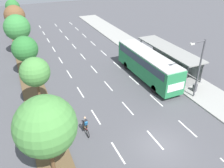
% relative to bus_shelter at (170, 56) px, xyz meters
% --- Properties ---
extents(ground_plane, '(140.00, 140.00, 0.00)m').
position_rel_bus_shelter_xyz_m(ground_plane, '(-9.53, -11.76, -1.87)').
color(ground_plane, '#4C4C51').
extents(median_strip, '(2.60, 52.00, 0.12)m').
position_rel_bus_shelter_xyz_m(median_strip, '(-17.83, 8.24, -1.81)').
color(median_strip, brown).
rests_on(median_strip, ground).
extents(sidewalk_right, '(4.50, 52.00, 0.15)m').
position_rel_bus_shelter_xyz_m(sidewalk_right, '(-0.28, 8.24, -1.79)').
color(sidewalk_right, '#9E9E99').
rests_on(sidewalk_right, ground).
extents(lane_divider_left, '(0.14, 47.40, 0.01)m').
position_rel_bus_shelter_xyz_m(lane_divider_left, '(-13.03, 6.44, -1.86)').
color(lane_divider_left, white).
rests_on(lane_divider_left, ground).
extents(lane_divider_center, '(0.14, 47.40, 0.01)m').
position_rel_bus_shelter_xyz_m(lane_divider_center, '(-9.53, 6.44, -1.86)').
color(lane_divider_center, white).
rests_on(lane_divider_center, ground).
extents(lane_divider_right, '(0.14, 47.40, 0.01)m').
position_rel_bus_shelter_xyz_m(lane_divider_right, '(-6.03, 6.44, -1.86)').
color(lane_divider_right, white).
rests_on(lane_divider_right, ground).
extents(bus_shelter, '(2.90, 11.21, 2.86)m').
position_rel_bus_shelter_xyz_m(bus_shelter, '(0.00, 0.00, 0.00)').
color(bus_shelter, gray).
rests_on(bus_shelter, sidewalk_right).
extents(bus, '(2.54, 11.29, 3.37)m').
position_rel_bus_shelter_xyz_m(bus, '(-4.28, -1.17, 0.20)').
color(bus, '#28844C').
rests_on(bus, ground).
extents(cyclist, '(0.46, 1.82, 1.71)m').
position_rel_bus_shelter_xyz_m(cyclist, '(-14.61, -7.80, -1.08)').
color(cyclist, black).
rests_on(cyclist, ground).
extents(median_tree_nearest, '(4.12, 4.12, 6.06)m').
position_rel_bus_shelter_xyz_m(median_tree_nearest, '(-18.01, -10.55, 2.25)').
color(median_tree_nearest, brown).
rests_on(median_tree_nearest, median_strip).
extents(median_tree_second, '(2.83, 2.83, 5.45)m').
position_rel_bus_shelter_xyz_m(median_tree_second, '(-17.58, -2.37, 2.26)').
color(median_tree_second, brown).
rests_on(median_tree_second, median_strip).
extents(median_tree_third, '(3.19, 3.19, 5.10)m').
position_rel_bus_shelter_xyz_m(median_tree_third, '(-17.77, 5.82, 1.75)').
color(median_tree_third, brown).
rests_on(median_tree_third, median_strip).
extents(median_tree_fourth, '(3.89, 3.89, 6.04)m').
position_rel_bus_shelter_xyz_m(median_tree_fourth, '(-17.99, 14.00, 2.34)').
color(median_tree_fourth, brown).
rests_on(median_tree_fourth, median_strip).
extents(median_tree_fifth, '(3.65, 3.65, 5.99)m').
position_rel_bus_shelter_xyz_m(median_tree_fifth, '(-17.80, 22.19, 2.41)').
color(median_tree_fifth, brown).
rests_on(median_tree_fifth, median_strip).
extents(median_tree_farthest, '(2.86, 2.86, 5.73)m').
position_rel_bus_shelter_xyz_m(median_tree_farthest, '(-17.67, 30.37, 2.53)').
color(median_tree_farthest, brown).
rests_on(median_tree_farthest, median_strip).
extents(streetlight, '(1.91, 0.24, 6.50)m').
position_rel_bus_shelter_xyz_m(streetlight, '(-2.11, -7.19, 2.02)').
color(streetlight, '#4C4C51').
rests_on(streetlight, sidewalk_right).
extents(trash_bin, '(0.52, 0.52, 0.85)m').
position_rel_bus_shelter_xyz_m(trash_bin, '(-1.08, -6.37, -1.29)').
color(trash_bin, '#4C4C51').
rests_on(trash_bin, sidewalk_right).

